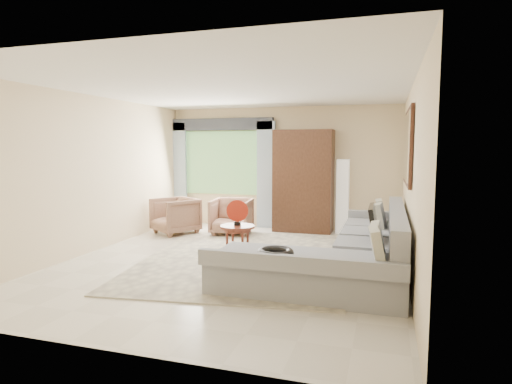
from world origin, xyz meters
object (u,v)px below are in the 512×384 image
(floor_lamp, at_px, (343,196))
(armoire, at_px, (303,181))
(tv_screen, at_px, (374,223))
(coffee_table, at_px, (237,242))
(potted_plant, at_px, (178,214))
(armchair_left, at_px, (175,216))
(armchair_right, at_px, (232,217))
(sectional_sofa, at_px, (352,255))

(floor_lamp, bearing_deg, armoire, -175.71)
(tv_screen, distance_m, coffee_table, 2.11)
(coffee_table, bearing_deg, potted_plant, 133.54)
(armchair_left, height_order, armchair_right, armchair_left)
(floor_lamp, bearing_deg, armchair_right, -158.76)
(tv_screen, relative_size, armchair_left, 0.92)
(coffee_table, xyz_separation_m, armoire, (0.55, 2.54, 0.77))
(sectional_sofa, xyz_separation_m, floor_lamp, (-0.43, 2.96, 0.47))
(tv_screen, distance_m, armchair_right, 3.48)
(coffee_table, distance_m, armchair_right, 1.94)
(armchair_right, bearing_deg, coffee_table, -73.67)
(armchair_right, xyz_separation_m, potted_plant, (-1.49, 0.58, -0.11))
(tv_screen, bearing_deg, coffee_table, 173.18)
(tv_screen, distance_m, potted_plant, 5.05)
(armchair_right, bearing_deg, sectional_sofa, -46.77)
(armchair_left, height_order, potted_plant, armchair_left)
(sectional_sofa, relative_size, tv_screen, 4.68)
(armchair_left, xyz_separation_m, potted_plant, (-0.36, 0.83, -0.12))
(sectional_sofa, distance_m, floor_lamp, 3.03)
(armchair_left, relative_size, potted_plant, 1.62)
(armchair_right, xyz_separation_m, armoire, (1.31, 0.76, 0.69))
(armchair_left, height_order, floor_lamp, floor_lamp)
(armchair_right, distance_m, armoire, 1.66)
(coffee_table, bearing_deg, sectional_sofa, -11.24)
(armchair_right, relative_size, floor_lamp, 0.53)
(tv_screen, relative_size, floor_lamp, 0.49)
(armchair_right, height_order, armoire, armoire)
(floor_lamp, bearing_deg, tv_screen, -76.19)
(sectional_sofa, height_order, floor_lamp, floor_lamp)
(armoire, xyz_separation_m, floor_lamp, (0.80, 0.06, -0.30))
(potted_plant, relative_size, floor_lamp, 0.33)
(armchair_right, distance_m, potted_plant, 1.60)
(sectional_sofa, distance_m, coffee_table, 1.82)
(armoire, height_order, floor_lamp, armoire)
(sectional_sofa, bearing_deg, armoire, 113.06)
(tv_screen, relative_size, coffee_table, 1.38)
(sectional_sofa, xyz_separation_m, armchair_right, (-2.54, 2.14, 0.08))
(coffee_table, xyz_separation_m, armchair_left, (-1.88, 1.53, 0.08))
(sectional_sofa, xyz_separation_m, potted_plant, (-4.03, 2.72, -0.04))
(floor_lamp, bearing_deg, potted_plant, -176.18)
(sectional_sofa, xyz_separation_m, tv_screen, (0.27, 0.11, 0.44))
(armchair_right, bearing_deg, tv_screen, -42.54)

